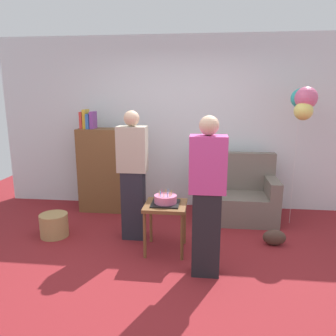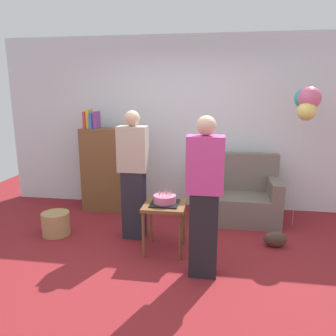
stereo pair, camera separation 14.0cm
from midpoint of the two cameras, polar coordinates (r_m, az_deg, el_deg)
The scene contains 11 objects.
ground_plane at distance 3.74m, azimuth -0.72°, elevation -16.46°, with size 8.00×8.00×0.00m, color maroon.
wall_back at distance 5.33m, azimuth 2.08°, elevation 7.66°, with size 6.00×0.10×2.70m, color silver.
couch at distance 4.97m, azimuth 11.13°, elevation -4.85°, with size 1.10×0.70×0.96m.
bookshelf at distance 5.27m, azimuth -11.56°, elevation -0.14°, with size 0.80×0.36×1.59m.
side_table at distance 3.86m, azimuth -1.48°, elevation -7.46°, with size 0.48×0.48×0.58m.
birthday_cake at distance 3.82m, azimuth -1.49°, elevation -5.53°, with size 0.32×0.32×0.17m.
person_blowing_candles at distance 4.14m, azimuth -7.05°, elevation -1.23°, with size 0.36×0.22×1.63m.
person_holding_cake at distance 3.28m, azimuth 5.56°, elevation -4.99°, with size 0.36×0.22×1.63m.
wicker_basket at distance 4.63m, azimuth -19.92°, elevation -9.28°, with size 0.36×0.36×0.30m, color #A88451.
handbag at distance 4.32m, azimuth 16.99°, elevation -11.42°, with size 0.28×0.14×0.20m, color #473328.
balloon_bunch at distance 4.80m, azimuth 21.64°, elevation 10.77°, with size 0.33×0.46×1.91m.
Camera 1 is at (0.35, -3.25, 1.84)m, focal length 35.27 mm.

